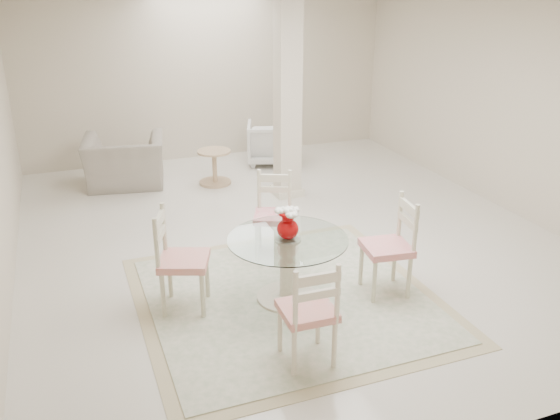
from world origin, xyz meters
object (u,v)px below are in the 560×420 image
object	(u,v)px
dining_table	(288,269)
dining_chair_south	(310,306)
red_vase	(288,223)
dining_chair_west	(176,253)
column	(288,98)
side_table	(215,168)
armchair_white	(270,143)
recliner_taupe	(125,162)
dining_chair_north	(274,208)
dining_chair_east	(394,239)

from	to	relation	value
dining_table	dining_chair_south	xyz separation A→B (m)	(-0.20, -1.00, 0.21)
red_vase	dining_chair_west	bearing A→B (deg)	167.24
dining_chair_west	dining_chair_south	distance (m)	1.45
column	red_vase	bearing A→B (deg)	-111.28
side_table	dining_chair_west	bearing A→B (deg)	-110.47
armchair_white	recliner_taupe	bearing A→B (deg)	26.48
red_vase	dining_chair_south	bearing A→B (deg)	-101.56
red_vase	recliner_taupe	size ratio (longest dim) A/B	0.28
dining_chair_south	recliner_taupe	bearing A→B (deg)	-78.60
dining_chair_north	dining_chair_south	world-z (taller)	dining_chair_north
dining_table	dining_chair_south	size ratio (longest dim) A/B	1.09
column	armchair_white	xyz separation A→B (m)	(0.27, 1.45, -1.01)
recliner_taupe	red_vase	bearing A→B (deg)	115.23
dining_chair_west	side_table	distance (m)	3.46
dining_chair_east	side_table	world-z (taller)	dining_chair_east
dining_table	side_table	bearing A→B (deg)	86.52
dining_chair_north	dining_chair_west	bearing A→B (deg)	-124.08
dining_table	armchair_white	distance (m)	4.32
dining_chair_west	armchair_white	distance (m)	4.53
dining_chair_west	dining_chair_south	world-z (taller)	dining_chair_west
dining_chair_west	recliner_taupe	size ratio (longest dim) A/B	0.97
dining_chair_north	dining_chair_east	bearing A→B (deg)	-33.40
dining_table	armchair_white	bearing A→B (deg)	72.31
column	dining_chair_south	size ratio (longest dim) A/B	2.64
dining_chair_north	side_table	size ratio (longest dim) A/B	2.03
dining_chair_west	armchair_white	size ratio (longest dim) A/B	1.46
dining_chair_east	dining_chair_south	bearing A→B (deg)	-49.13
column	dining_chair_west	world-z (taller)	column
column	armchair_white	world-z (taller)	column
dining_table	dining_chair_east	xyz separation A→B (m)	(1.00, -0.21, 0.24)
dining_table	dining_chair_east	distance (m)	1.05
dining_table	side_table	distance (m)	3.46
dining_chair_west	armchair_white	bearing A→B (deg)	-9.96
dining_chair_north	armchair_white	distance (m)	3.32
dining_table	dining_chair_north	distance (m)	1.04
recliner_taupe	dining_chair_north	bearing A→B (deg)	123.97
dining_chair_north	dining_chair_west	size ratio (longest dim) A/B	0.95
armchair_white	red_vase	bearing A→B (deg)	91.89
dining_table	armchair_white	xyz separation A→B (m)	(1.31, 4.12, 0.01)
recliner_taupe	dining_chair_west	bearing A→B (deg)	100.72
dining_chair_west	armchair_white	xyz separation A→B (m)	(2.31, 3.89, -0.23)
column	dining_table	bearing A→B (deg)	-111.31
dining_chair_south	side_table	size ratio (longest dim) A/B	2.03
dining_chair_east	recliner_taupe	xyz separation A→B (m)	(-2.01, 4.04, -0.20)
column	armchair_white	size ratio (longest dim) A/B	3.65
column	recliner_taupe	size ratio (longest dim) A/B	2.44
dining_table	dining_chair_north	xyz separation A→B (m)	(0.23, 0.99, 0.21)
side_table	dining_chair_south	bearing A→B (deg)	-95.30
dining_chair_south	dining_chair_east	bearing A→B (deg)	-144.93
dining_chair_south	recliner_taupe	size ratio (longest dim) A/B	0.92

